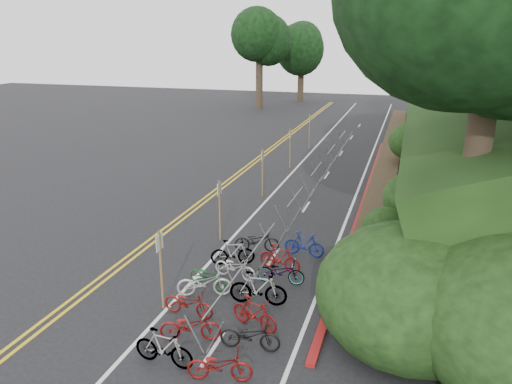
{
  "coord_description": "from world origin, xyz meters",
  "views": [
    {
      "loc": [
        7.55,
        -12.48,
        7.92
      ],
      "look_at": [
        1.3,
        7.63,
        1.3
      ],
      "focal_mm": 35.0,
      "sensor_mm": 36.0,
      "label": 1
    }
  ],
  "objects": [
    {
      "name": "signpost_near",
      "position": [
        0.86,
        -0.48,
        1.43
      ],
      "size": [
        0.08,
        0.4,
        2.51
      ],
      "color": "brown",
      "rests_on": "ground"
    },
    {
      "name": "bike_front",
      "position": [
        1.68,
        1.12,
        0.39
      ],
      "size": [
        0.9,
        1.58,
        0.79
      ],
      "primitive_type": "imported",
      "rotation": [
        0.0,
        0.0,
        1.3
      ],
      "color": "#144C1E",
      "rests_on": "ground"
    },
    {
      "name": "red_curb",
      "position": [
        5.7,
        12.0,
        0.05
      ],
      "size": [
        0.25,
        28.0,
        0.1
      ],
      "primitive_type": "cube",
      "color": "maroon",
      "rests_on": "ground"
    },
    {
      "name": "ground",
      "position": [
        0.0,
        0.0,
        0.0
      ],
      "size": [
        120.0,
        120.0,
        0.0
      ],
      "primitive_type": "plane",
      "color": "black",
      "rests_on": "ground"
    },
    {
      "name": "bike_rack_front",
      "position": [
        2.98,
        -0.77,
        0.81
      ],
      "size": [
        1.1,
        3.18,
        1.08
      ],
      "color": "gray",
      "rests_on": "ground"
    },
    {
      "name": "road_markings",
      "position": [
        0.63,
        10.1,
        0.0
      ],
      "size": [
        7.47,
        80.0,
        0.01
      ],
      "color": "gold",
      "rests_on": "ground"
    },
    {
      "name": "bike_racks_rest",
      "position": [
        3.0,
        13.0,
        0.85
      ],
      "size": [
        1.14,
        23.0,
        1.17
      ],
      "color": "gray",
      "rests_on": "ground"
    },
    {
      "name": "bike_valet",
      "position": [
        2.92,
        0.62,
        0.46
      ],
      "size": [
        3.28,
        9.22,
        1.08
      ],
      "color": "slate",
      "rests_on": "ground"
    },
    {
      "name": "signposts_rest",
      "position": [
        0.6,
        14.0,
        1.43
      ],
      "size": [
        0.08,
        18.4,
        2.5
      ],
      "color": "brown",
      "rests_on": "ground"
    },
    {
      "name": "embankment",
      "position": [
        12.96,
        19.04,
        2.57
      ],
      "size": [
        14.3,
        48.14,
        9.11
      ],
      "color": "black",
      "rests_on": "ground"
    }
  ]
}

